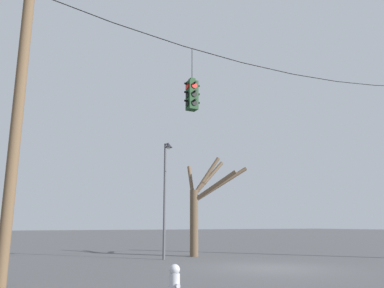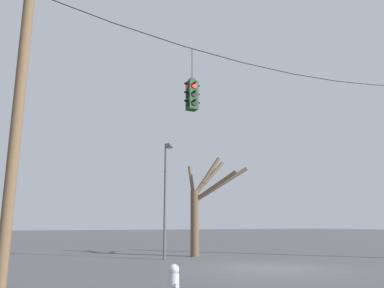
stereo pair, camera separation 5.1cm
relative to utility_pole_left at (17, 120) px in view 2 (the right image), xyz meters
name	(u,v)px [view 2 (the right image)]	position (x,y,z in m)	size (l,w,h in m)	color
ground_plane	(272,268)	(8.86, 0.35, -4.41)	(200.00, 200.00, 0.00)	#4C4C4F
utility_pole_left	(17,120)	(0.00, 0.00, 0.00)	(0.30, 0.30, 8.85)	brown
span_wire	(268,63)	(8.86, 0.00, 3.50)	(17.71, 0.03, 0.79)	black
traffic_light_near_right_pole	(192,95)	(5.44, 0.00, 1.59)	(0.58, 0.58, 2.30)	#143819
street_lamp	(166,183)	(6.64, 5.17, -0.94)	(0.36, 0.64, 5.40)	#515156
bare_tree	(201,204)	(9.00, 6.11, -1.82)	(2.83, 3.21, 5.10)	brown
fire_hydrant	(174,283)	(3.22, -3.64, -4.03)	(0.22, 0.30, 0.75)	silver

